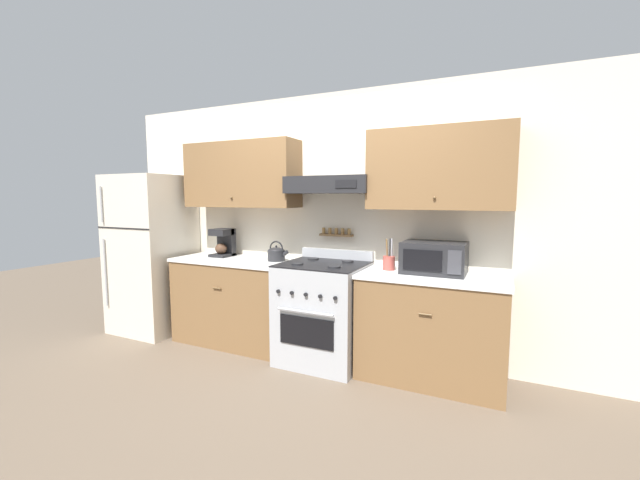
{
  "coord_description": "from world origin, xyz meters",
  "views": [
    {
      "loc": [
        1.51,
        -2.97,
        1.54
      ],
      "look_at": [
        -0.03,
        0.26,
        1.15
      ],
      "focal_mm": 22.0,
      "sensor_mm": 36.0,
      "label": 1
    }
  ],
  "objects_px": {
    "stove_range": "(323,312)",
    "coffee_maker": "(224,242)",
    "microwave": "(434,258)",
    "tea_kettle": "(277,254)",
    "utensil_crock": "(389,262)",
    "refrigerator": "(152,254)"
  },
  "relations": [
    {
      "from": "utensil_crock",
      "to": "refrigerator",
      "type": "bearing_deg",
      "value": -176.89
    },
    {
      "from": "refrigerator",
      "to": "tea_kettle",
      "type": "distance_m",
      "value": 1.6
    },
    {
      "from": "refrigerator",
      "to": "microwave",
      "type": "distance_m",
      "value": 3.14
    },
    {
      "from": "utensil_crock",
      "to": "stove_range",
      "type": "bearing_deg",
      "value": -168.39
    },
    {
      "from": "tea_kettle",
      "to": "coffee_maker",
      "type": "height_order",
      "value": "coffee_maker"
    },
    {
      "from": "utensil_crock",
      "to": "tea_kettle",
      "type": "bearing_deg",
      "value": -180.0
    },
    {
      "from": "microwave",
      "to": "tea_kettle",
      "type": "bearing_deg",
      "value": -179.34
    },
    {
      "from": "refrigerator",
      "to": "utensil_crock",
      "type": "distance_m",
      "value": 2.76
    },
    {
      "from": "coffee_maker",
      "to": "utensil_crock",
      "type": "bearing_deg",
      "value": -0.85
    },
    {
      "from": "coffee_maker",
      "to": "utensil_crock",
      "type": "xyz_separation_m",
      "value": [
        1.86,
        -0.03,
        -0.08
      ]
    },
    {
      "from": "refrigerator",
      "to": "coffee_maker",
      "type": "relative_size",
      "value": 5.93
    },
    {
      "from": "stove_range",
      "to": "microwave",
      "type": "bearing_deg",
      "value": 8.11
    },
    {
      "from": "coffee_maker",
      "to": "microwave",
      "type": "height_order",
      "value": "coffee_maker"
    },
    {
      "from": "stove_range",
      "to": "utensil_crock",
      "type": "distance_m",
      "value": 0.78
    },
    {
      "from": "refrigerator",
      "to": "tea_kettle",
      "type": "bearing_deg",
      "value": 5.38
    },
    {
      "from": "stove_range",
      "to": "microwave",
      "type": "xyz_separation_m",
      "value": [
        0.97,
        0.14,
        0.56
      ]
    },
    {
      "from": "microwave",
      "to": "utensil_crock",
      "type": "relative_size",
      "value": 1.87
    },
    {
      "from": "refrigerator",
      "to": "tea_kettle",
      "type": "relative_size",
      "value": 7.79
    },
    {
      "from": "coffee_maker",
      "to": "microwave",
      "type": "relative_size",
      "value": 0.58
    },
    {
      "from": "stove_range",
      "to": "coffee_maker",
      "type": "relative_size",
      "value": 3.4
    },
    {
      "from": "tea_kettle",
      "to": "microwave",
      "type": "relative_size",
      "value": 0.44
    },
    {
      "from": "stove_range",
      "to": "microwave",
      "type": "relative_size",
      "value": 1.97
    }
  ]
}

